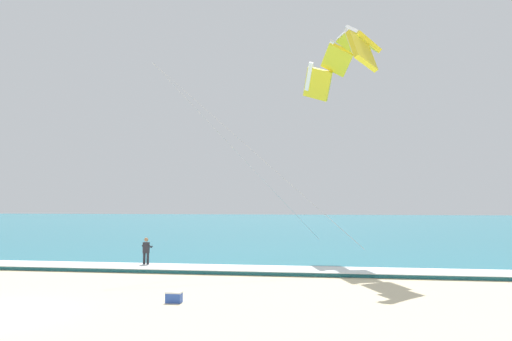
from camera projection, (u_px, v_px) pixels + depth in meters
The scene contains 6 objects.
sea at pixel (268, 224), 85.75m from camera, with size 200.00×120.00×0.20m, color teal.
surf_foam at pixel (124, 266), 27.58m from camera, with size 200.00×2.48×0.04m, color white.
surfboard at pixel (146, 268), 28.05m from camera, with size 0.56×1.43×0.09m.
kitesurfer at pixel (146, 251), 28.12m from camera, with size 0.55×0.54×1.69m.
kite_primary at pixel (344, 56), 30.98m from camera, with size 12.89×9.21×12.72m.
cooler_box at pixel (174, 297), 18.55m from camera, with size 0.58×0.38×0.40m.
Camera 1 is at (11.33, -15.29, 3.61)m, focal length 36.05 mm.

